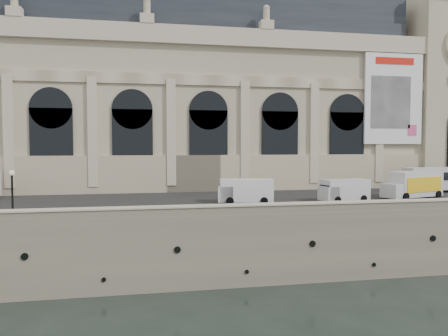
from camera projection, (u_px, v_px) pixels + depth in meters
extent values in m
plane|color=black|center=(291.00, 285.00, 38.62)|extent=(260.00, 260.00, 0.00)
cube|color=gray|center=(220.00, 201.00, 72.81)|extent=(160.00, 70.00, 6.00)
cube|color=#2D2D2D|center=(252.00, 198.00, 52.04)|extent=(160.00, 24.00, 0.06)
cube|color=gray|center=(289.00, 210.00, 38.86)|extent=(160.00, 1.20, 1.10)
cube|color=beige|center=(289.00, 204.00, 38.83)|extent=(160.00, 1.40, 0.12)
cube|color=beige|center=(187.00, 115.00, 67.02)|extent=(68.00, 18.00, 22.00)
cube|color=beige|center=(194.00, 174.00, 58.50)|extent=(68.60, 0.40, 5.00)
cube|color=beige|center=(193.00, 35.00, 57.37)|extent=(69.00, 0.80, 2.40)
cube|color=beige|center=(193.00, 80.00, 57.83)|extent=(68.00, 0.30, 1.40)
cube|color=#292F37|center=(186.00, 22.00, 66.27)|extent=(64.00, 15.00, 6.00)
cube|color=beige|center=(9.00, 132.00, 53.84)|extent=(1.20, 0.50, 14.00)
cube|color=black|center=(52.00, 144.00, 54.91)|extent=(5.20, 0.25, 9.00)
cylinder|color=black|center=(51.00, 108.00, 54.67)|extent=(5.20, 0.25, 5.20)
cube|color=beige|center=(93.00, 132.00, 55.69)|extent=(1.20, 0.50, 14.00)
cube|color=black|center=(133.00, 144.00, 56.77)|extent=(5.20, 0.25, 9.00)
cylinder|color=black|center=(132.00, 109.00, 56.53)|extent=(5.20, 0.25, 5.20)
cube|color=beige|center=(171.00, 133.00, 57.55)|extent=(1.20, 0.50, 14.00)
cube|color=black|center=(209.00, 144.00, 58.62)|extent=(5.20, 0.25, 9.00)
cylinder|color=black|center=(208.00, 110.00, 58.38)|extent=(5.20, 0.25, 5.20)
cube|color=beige|center=(245.00, 133.00, 59.40)|extent=(1.20, 0.50, 14.00)
cube|color=black|center=(280.00, 144.00, 60.48)|extent=(5.20, 0.25, 9.00)
cylinder|color=black|center=(280.00, 111.00, 60.24)|extent=(5.20, 0.25, 5.20)
cube|color=beige|center=(314.00, 133.00, 61.26)|extent=(1.20, 0.50, 14.00)
cube|color=black|center=(347.00, 144.00, 62.33)|extent=(5.20, 0.25, 9.00)
cylinder|color=black|center=(347.00, 112.00, 62.09)|extent=(5.20, 0.25, 5.20)
cube|color=beige|center=(379.00, 134.00, 63.11)|extent=(1.20, 0.50, 14.00)
cube|color=white|center=(393.00, 99.00, 63.02)|extent=(9.00, 0.35, 13.00)
cube|color=red|center=(395.00, 61.00, 62.53)|extent=(6.00, 0.06, 1.00)
cube|color=gray|center=(391.00, 102.00, 62.75)|extent=(6.20, 0.06, 7.50)
cube|color=#DA4D80|center=(412.00, 130.00, 63.62)|extent=(1.40, 0.06, 1.60)
cube|color=beige|center=(432.00, 92.00, 71.28)|extent=(12.00, 14.00, 30.00)
cube|color=silver|center=(444.00, 178.00, 58.54)|extent=(11.38, 2.75, 2.92)
cube|color=black|center=(407.00, 177.00, 57.28)|extent=(0.16, 2.17, 1.13)
cube|color=black|center=(438.00, 175.00, 59.71)|extent=(10.36, 0.45, 1.04)
cylinder|color=black|center=(422.00, 190.00, 56.54)|extent=(0.95, 0.32, 0.94)
cylinder|color=black|center=(411.00, 189.00, 58.83)|extent=(0.95, 0.32, 0.94)
cube|color=white|center=(246.00, 190.00, 47.56)|extent=(6.00, 3.12, 2.43)
cube|color=white|center=(225.00, 194.00, 47.52)|extent=(1.94, 2.45, 1.69)
cube|color=black|center=(220.00, 188.00, 47.48)|extent=(0.37, 1.89, 0.85)
cylinder|color=black|center=(230.00, 201.00, 46.46)|extent=(0.84, 0.39, 0.80)
cylinder|color=black|center=(229.00, 198.00, 48.68)|extent=(0.84, 0.39, 0.80)
cylinder|color=black|center=(264.00, 201.00, 46.55)|extent=(0.84, 0.39, 0.80)
cylinder|color=black|center=(262.00, 198.00, 48.77)|extent=(0.84, 0.39, 0.80)
cube|color=silver|center=(345.00, 190.00, 49.02)|extent=(5.73, 3.09, 2.31)
cube|color=silver|center=(329.00, 193.00, 48.25)|extent=(1.89, 2.36, 1.61)
cube|color=black|center=(324.00, 189.00, 48.01)|extent=(0.40, 1.79, 0.80)
cylinder|color=black|center=(338.00, 200.00, 47.46)|extent=(0.80, 0.39, 0.76)
cylinder|color=black|center=(326.00, 198.00, 49.42)|extent=(0.80, 0.39, 0.76)
cylinder|color=black|center=(364.00, 199.00, 48.73)|extent=(0.80, 0.39, 0.76)
cylinder|color=black|center=(352.00, 196.00, 50.69)|extent=(0.80, 0.39, 0.76)
cube|color=silver|center=(416.00, 184.00, 52.40)|extent=(7.04, 4.24, 2.97)
cube|color=yellow|center=(425.00, 185.00, 51.24)|extent=(5.51, 1.62, 1.76)
cube|color=red|center=(425.00, 185.00, 51.24)|extent=(3.18, 0.94, 0.66)
cube|color=silver|center=(393.00, 191.00, 50.77)|extent=(2.35, 2.81, 1.65)
cylinder|color=black|center=(406.00, 197.00, 49.96)|extent=(0.93, 0.54, 0.88)
cylinder|color=black|center=(389.00, 194.00, 52.22)|extent=(0.93, 0.54, 0.88)
cylinder|color=black|center=(438.00, 194.00, 52.42)|extent=(0.93, 0.54, 0.88)
cylinder|color=black|center=(420.00, 192.00, 54.68)|extent=(0.93, 0.54, 0.88)
cylinder|color=black|center=(13.00, 220.00, 35.85)|extent=(0.44, 0.44, 0.40)
cylinder|color=black|center=(12.00, 198.00, 35.75)|extent=(0.16, 0.16, 4.00)
sphere|color=beige|center=(12.00, 173.00, 35.64)|extent=(0.44, 0.44, 0.44)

